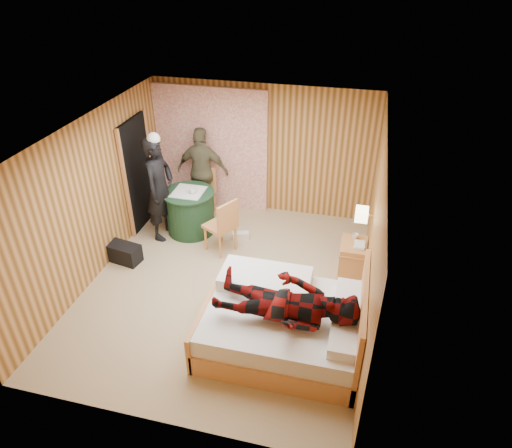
% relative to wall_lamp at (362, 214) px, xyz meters
% --- Properties ---
extents(floor, '(4.20, 5.00, 0.01)m').
position_rel_wall_lamp_xyz_m(floor, '(-1.92, -0.45, -1.30)').
color(floor, tan).
rests_on(floor, ground).
extents(ceiling, '(4.20, 5.00, 0.01)m').
position_rel_wall_lamp_xyz_m(ceiling, '(-1.92, -0.45, 1.20)').
color(ceiling, white).
rests_on(ceiling, wall_back).
extents(wall_back, '(4.20, 0.02, 2.50)m').
position_rel_wall_lamp_xyz_m(wall_back, '(-1.92, 2.05, -0.05)').
color(wall_back, tan).
rests_on(wall_back, floor).
extents(wall_left, '(0.02, 5.00, 2.50)m').
position_rel_wall_lamp_xyz_m(wall_left, '(-4.02, -0.45, -0.05)').
color(wall_left, tan).
rests_on(wall_left, floor).
extents(wall_right, '(0.02, 5.00, 2.50)m').
position_rel_wall_lamp_xyz_m(wall_right, '(0.18, -0.45, -0.05)').
color(wall_right, tan).
rests_on(wall_right, floor).
extents(curtain, '(2.20, 0.08, 2.40)m').
position_rel_wall_lamp_xyz_m(curtain, '(-2.92, 1.98, -0.10)').
color(curtain, white).
rests_on(curtain, floor).
extents(doorway, '(0.06, 0.90, 2.05)m').
position_rel_wall_lamp_xyz_m(doorway, '(-3.98, 0.95, -0.28)').
color(doorway, black).
rests_on(doorway, floor).
extents(wall_lamp, '(0.26, 0.24, 0.16)m').
position_rel_wall_lamp_xyz_m(wall_lamp, '(0.00, 0.00, 0.00)').
color(wall_lamp, gold).
rests_on(wall_lamp, wall_right).
extents(bed, '(2.09, 1.65, 1.13)m').
position_rel_wall_lamp_xyz_m(bed, '(-0.80, -1.40, -0.97)').
color(bed, '#E38F5D').
rests_on(bed, floor).
extents(nightstand, '(0.42, 0.57, 0.55)m').
position_rel_wall_lamp_xyz_m(nightstand, '(-0.04, 0.36, -1.01)').
color(nightstand, '#E38F5D').
rests_on(nightstand, floor).
extents(round_table, '(0.93, 0.93, 0.82)m').
position_rel_wall_lamp_xyz_m(round_table, '(-3.01, 0.90, -0.89)').
color(round_table, '#1C3E25').
rests_on(round_table, floor).
extents(chair_far, '(0.48, 0.48, 0.93)m').
position_rel_wall_lamp_xyz_m(chair_far, '(-3.00, 1.63, -0.76)').
color(chair_far, '#E38F5D').
rests_on(chair_far, floor).
extents(chair_near, '(0.62, 0.62, 1.00)m').
position_rel_wall_lamp_xyz_m(chair_near, '(-2.22, 0.40, -0.72)').
color(chair_near, '#E38F5D').
rests_on(chair_near, floor).
extents(duffel_bag, '(0.60, 0.39, 0.31)m').
position_rel_wall_lamp_xyz_m(duffel_bag, '(-3.77, -0.26, -1.14)').
color(duffel_bag, black).
rests_on(duffel_bag, floor).
extents(sneaker_left, '(0.32, 0.21, 0.13)m').
position_rel_wall_lamp_xyz_m(sneaker_left, '(-2.05, 0.85, -1.23)').
color(sneaker_left, silver).
rests_on(sneaker_left, floor).
extents(sneaker_right, '(0.25, 0.15, 0.11)m').
position_rel_wall_lamp_xyz_m(sneaker_right, '(-1.78, -0.04, -1.25)').
color(sneaker_right, silver).
rests_on(sneaker_right, floor).
extents(woman_standing, '(0.51, 0.73, 1.89)m').
position_rel_wall_lamp_xyz_m(woman_standing, '(-3.44, 0.65, -0.35)').
color(woman_standing, black).
rests_on(woman_standing, floor).
extents(man_at_table, '(1.01, 0.43, 1.72)m').
position_rel_wall_lamp_xyz_m(man_at_table, '(-3.01, 1.68, -0.44)').
color(man_at_table, brown).
rests_on(man_at_table, floor).
extents(man_on_bed, '(0.86, 0.67, 1.77)m').
position_rel_wall_lamp_xyz_m(man_on_bed, '(-0.77, -1.63, -0.30)').
color(man_on_bed, '#620A09').
rests_on(man_on_bed, bed).
extents(book_lower, '(0.19, 0.24, 0.02)m').
position_rel_wall_lamp_xyz_m(book_lower, '(-0.04, 0.31, -0.74)').
color(book_lower, silver).
rests_on(book_lower, nightstand).
extents(book_upper, '(0.17, 0.23, 0.02)m').
position_rel_wall_lamp_xyz_m(book_upper, '(-0.04, 0.31, -0.72)').
color(book_upper, silver).
rests_on(book_upper, nightstand).
extents(cup_nightstand, '(0.13, 0.13, 0.09)m').
position_rel_wall_lamp_xyz_m(cup_nightstand, '(-0.04, 0.49, -0.70)').
color(cup_nightstand, silver).
rests_on(cup_nightstand, nightstand).
extents(cup_table, '(0.16, 0.16, 0.10)m').
position_rel_wall_lamp_xyz_m(cup_table, '(-2.91, 0.85, -0.43)').
color(cup_table, silver).
rests_on(cup_table, round_table).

